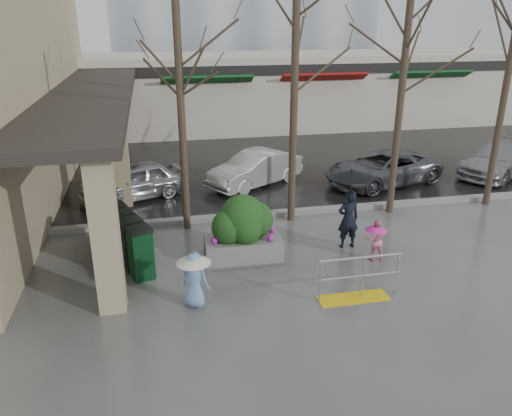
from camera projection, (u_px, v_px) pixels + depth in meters
name	position (u px, v px, depth m)	size (l,w,h in m)	color
ground	(283.00, 279.00, 11.96)	(120.00, 120.00, 0.00)	#51514F
street_asphalt	(196.00, 115.00, 32.08)	(120.00, 36.00, 0.01)	black
curb	(250.00, 215.00, 15.59)	(120.00, 0.30, 0.15)	gray
canopy_slab	(90.00, 88.00, 17.06)	(2.80, 18.00, 0.25)	#2D2823
pillar_front	(105.00, 234.00, 10.13)	(0.55, 0.55, 3.50)	tan
pillar_back	(120.00, 154.00, 16.07)	(0.55, 0.55, 3.50)	tan
storefront_row	(237.00, 91.00, 28.06)	(34.00, 6.74, 4.00)	beige
handrail	(357.00, 283.00, 10.99)	(1.90, 0.50, 1.03)	yellow
tree_west	(178.00, 49.00, 13.06)	(3.20, 3.20, 6.80)	#382B21
tree_midwest	(296.00, 42.00, 13.62)	(3.20, 3.20, 7.00)	#382B21
tree_mideast	(405.00, 55.00, 14.39)	(3.20, 3.20, 6.50)	#382B21
woman	(350.00, 200.00, 13.15)	(1.23, 1.23, 2.22)	black
child_pink	(375.00, 237.00, 12.72)	(0.61, 0.57, 1.10)	pink
child_blue	(194.00, 275.00, 10.59)	(0.74, 0.74, 1.25)	#749ECF
planter	(243.00, 228.00, 12.77)	(1.99, 1.16, 1.71)	gray
news_boxes	(128.00, 240.00, 12.49)	(1.30, 2.37, 1.30)	#0C3719
car_a	(133.00, 181.00, 17.04)	(1.49, 3.70, 1.26)	#9E9EA3
car_b	(255.00, 169.00, 18.45)	(1.33, 3.82, 1.26)	silver
car_c	(383.00, 168.00, 18.57)	(2.09, 4.53, 1.26)	#5B5E63
car_d	(499.00, 159.00, 19.71)	(1.77, 4.34, 1.26)	#9E9EA3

